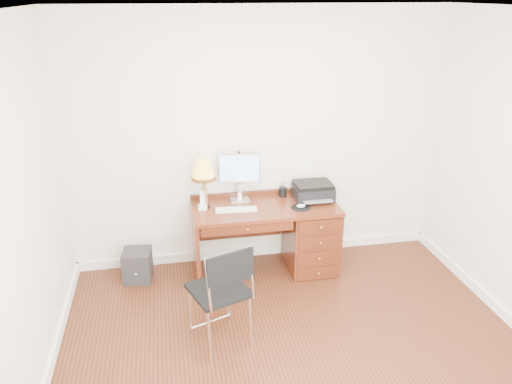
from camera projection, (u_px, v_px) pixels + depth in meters
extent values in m
plane|color=#38190C|center=(299.00, 355.00, 4.14)|extent=(4.00, 4.00, 0.00)
plane|color=silver|center=(259.00, 141.00, 5.23)|extent=(4.00, 0.00, 4.00)
plane|color=silver|center=(13.00, 229.00, 3.30)|extent=(0.00, 3.50, 3.50)
plane|color=white|center=(312.00, 10.00, 3.13)|extent=(4.00, 4.00, 0.00)
cube|color=white|center=(259.00, 250.00, 5.71)|extent=(4.00, 0.03, 0.10)
cube|color=white|center=(46.00, 382.00, 3.79)|extent=(0.03, 3.50, 0.10)
cube|color=#622714|center=(265.00, 208.00, 5.14)|extent=(1.50, 0.65, 0.04)
cube|color=#622714|center=(311.00, 236.00, 5.37)|extent=(0.50, 0.61, 0.71)
cube|color=#622714|center=(196.00, 246.00, 5.16)|extent=(0.04, 0.61, 0.71)
cube|color=#4D1F0F|center=(238.00, 221.00, 5.47)|extent=(0.96, 0.03, 0.39)
cube|color=#4D1F0F|center=(248.00, 229.00, 4.85)|extent=(0.91, 0.03, 0.09)
sphere|color=#BF8C3F|center=(320.00, 251.00, 5.06)|extent=(0.03, 0.03, 0.03)
cube|color=silver|center=(240.00, 199.00, 5.28)|extent=(0.22, 0.18, 0.01)
cube|color=silver|center=(239.00, 190.00, 5.29)|extent=(0.05, 0.03, 0.16)
cube|color=silver|center=(239.00, 168.00, 5.18)|extent=(0.44, 0.12, 0.32)
cube|color=#4C8CF2|center=(239.00, 169.00, 5.16)|extent=(0.40, 0.08, 0.28)
cube|color=white|center=(236.00, 210.00, 5.04)|extent=(0.43, 0.15, 0.02)
cylinder|color=black|center=(301.00, 208.00, 5.09)|extent=(0.20, 0.20, 0.01)
ellipsoid|color=white|center=(301.00, 206.00, 5.09)|extent=(0.09, 0.06, 0.03)
cube|color=black|center=(313.00, 192.00, 5.30)|extent=(0.40, 0.31, 0.14)
cube|color=black|center=(313.00, 184.00, 5.26)|extent=(0.39, 0.30, 0.04)
cylinder|color=black|center=(205.00, 206.00, 5.11)|extent=(0.10, 0.10, 0.02)
cone|color=#977147|center=(204.00, 192.00, 5.05)|extent=(0.07, 0.07, 0.30)
cone|color=gold|center=(203.00, 169.00, 4.96)|extent=(0.25, 0.25, 0.19)
cylinder|color=#593814|center=(204.00, 178.00, 4.99)|extent=(0.25, 0.25, 0.04)
cube|color=white|center=(203.00, 207.00, 5.06)|extent=(0.10, 0.10, 0.04)
cube|color=white|center=(202.00, 198.00, 5.03)|extent=(0.05, 0.07, 0.15)
cylinder|color=black|center=(283.00, 192.00, 5.36)|extent=(0.08, 0.08, 0.10)
cube|color=black|center=(219.00, 290.00, 4.14)|extent=(0.57, 0.57, 0.03)
cube|color=black|center=(221.00, 270.00, 3.83)|extent=(0.39, 0.16, 0.27)
cylinder|color=silver|center=(196.00, 305.00, 4.38)|extent=(0.02, 0.02, 0.50)
cylinder|color=silver|center=(239.00, 300.00, 4.44)|extent=(0.02, 0.02, 0.50)
cylinder|color=silver|center=(199.00, 332.00, 4.03)|extent=(0.02, 0.02, 0.50)
cylinder|color=silver|center=(246.00, 326.00, 4.09)|extent=(0.02, 0.02, 0.50)
cylinder|color=silver|center=(197.00, 283.00, 3.83)|extent=(0.02, 0.02, 0.45)
cylinder|color=silver|center=(246.00, 278.00, 3.89)|extent=(0.02, 0.02, 0.45)
cube|color=black|center=(138.00, 265.00, 5.18)|extent=(0.31, 0.31, 0.33)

